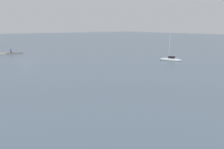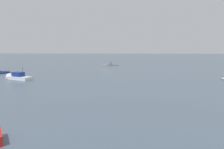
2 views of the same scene
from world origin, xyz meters
The scene contains 5 objects.
ground_plane centered at (0.00, 0.00, 0.00)m, with size 500.00×500.00×0.00m, color #475666.
seawall_pier centered at (0.00, -18.14, 0.27)m, with size 7.95×1.48×0.54m.
person_seated_maroon_left centered at (-0.20, -17.97, 0.79)m, with size 0.42×0.62×0.73m.
umbrella_open_navy centered at (-0.21, -18.07, 1.66)m, with size 1.37×1.37×1.30m.
motorboat_white_mid centered at (22.35, 24.20, 0.46)m, with size 8.01×5.44×4.34m.
Camera 2 is at (-4.84, 73.38, 7.96)m, focal length 31.06 mm.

